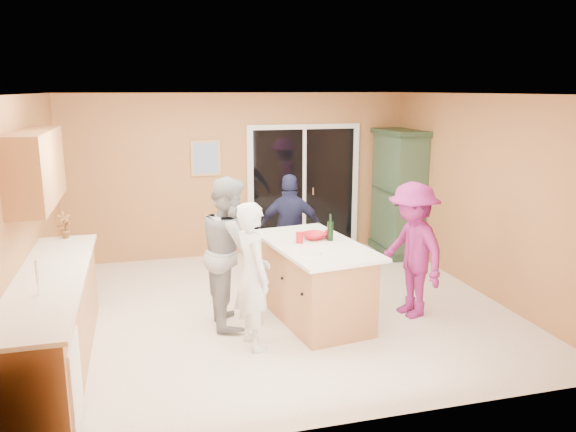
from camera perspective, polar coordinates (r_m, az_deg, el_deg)
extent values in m
plane|color=white|center=(7.02, -0.99, -9.43)|extent=(5.50, 5.50, 0.00)
cube|color=white|center=(6.50, -1.08, 12.29)|extent=(5.50, 5.00, 0.10)
cube|color=tan|center=(9.05, -4.84, 4.13)|extent=(5.50, 0.10, 2.60)
cube|color=tan|center=(4.34, 6.96, -5.54)|extent=(5.50, 0.10, 2.60)
cube|color=tan|center=(6.57, -25.02, -0.35)|extent=(0.10, 5.00, 2.60)
cube|color=tan|center=(7.76, 19.10, 2.01)|extent=(0.10, 5.00, 2.60)
cube|color=#B77847|center=(5.91, -22.80, -10.17)|extent=(0.60, 3.00, 0.90)
cube|color=white|center=(4.95, -24.33, -15.57)|extent=(0.62, 0.60, 0.72)
cube|color=white|center=(5.75, -23.06, -5.84)|extent=(0.65, 3.05, 0.04)
cylinder|color=silver|center=(5.23, -24.11, -5.79)|extent=(0.02, 0.02, 0.30)
cube|color=#B77847|center=(6.25, -24.24, 4.48)|extent=(0.35, 1.60, 0.75)
cube|color=silver|center=(9.30, 1.61, 2.84)|extent=(1.90, 0.05, 2.10)
cube|color=black|center=(9.29, 1.64, 2.83)|extent=(1.70, 0.03, 1.94)
cube|color=silver|center=(9.28, 1.64, 2.82)|extent=(0.06, 0.04, 1.94)
cube|color=silver|center=(9.32, 2.54, 2.55)|extent=(0.02, 0.03, 0.12)
cube|color=tan|center=(8.91, -8.35, 5.85)|extent=(0.46, 0.03, 0.56)
cube|color=#5073A6|center=(8.90, -8.34, 5.84)|extent=(0.38, 0.02, 0.48)
cube|color=#B77847|center=(6.62, 2.69, -6.78)|extent=(1.02, 1.65, 0.88)
cube|color=white|center=(6.48, 2.73, -2.94)|extent=(1.19, 1.87, 0.04)
cube|color=black|center=(6.76, 2.65, -9.90)|extent=(0.93, 1.56, 0.10)
cube|color=#213623|center=(9.52, 10.91, -3.28)|extent=(0.56, 1.06, 0.12)
cube|color=#395438|center=(9.30, 11.16, 2.31)|extent=(0.50, 1.00, 1.88)
cube|color=#213623|center=(9.18, 11.42, 8.34)|extent=(0.58, 1.10, 0.08)
imported|color=silver|center=(5.81, -3.59, -6.10)|extent=(0.46, 0.62, 1.55)
imported|color=#99999B|center=(6.40, -5.87, -3.60)|extent=(0.66, 0.84, 1.71)
imported|color=#1B1F3D|center=(7.69, 0.27, -1.41)|extent=(0.97, 0.61, 1.54)
imported|color=#871D66|center=(6.77, 12.50, -3.39)|extent=(0.76, 1.12, 1.61)
imported|color=#B1131B|center=(6.65, 2.67, -2.03)|extent=(0.37, 0.37, 0.07)
imported|color=#B21311|center=(7.07, -21.77, -0.81)|extent=(0.21, 0.18, 0.33)
cylinder|color=#B1131B|center=(6.46, 1.18, -2.21)|extent=(0.11, 0.11, 0.13)
cylinder|color=#B1131B|center=(6.68, 4.08, -1.86)|extent=(0.08, 0.08, 0.10)
cylinder|color=black|center=(6.58, 4.32, -1.52)|extent=(0.07, 0.07, 0.23)
cylinder|color=black|center=(6.54, 4.34, -0.19)|extent=(0.03, 0.03, 0.09)
cylinder|color=silver|center=(6.07, 2.28, -3.75)|extent=(0.30, 0.30, 0.02)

